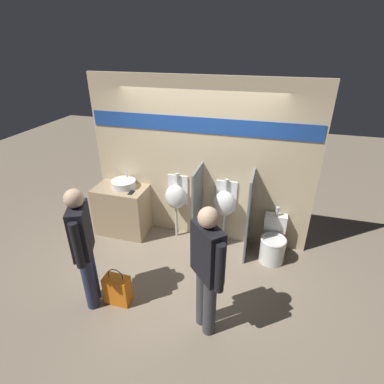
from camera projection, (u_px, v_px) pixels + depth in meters
name	position (u px, v px, depth m)	size (l,w,h in m)	color
ground_plane	(189.00, 253.00, 4.93)	(16.00, 16.00, 0.00)	gray
display_wall	(199.00, 163.00, 4.82)	(3.63, 0.07, 2.70)	beige
sink_counter	(122.00, 210.00, 5.30)	(0.89, 0.54, 0.88)	tan
sink_basin	(124.00, 184.00, 5.11)	(0.42, 0.42, 0.26)	white
cell_phone	(131.00, 193.00, 4.94)	(0.07, 0.14, 0.01)	black
divider_near_counter	(197.00, 209.00, 4.83)	(0.03, 0.58, 1.40)	slate
divider_mid	(249.00, 216.00, 4.63)	(0.03, 0.58, 1.40)	slate
urinal_near_counter	(176.00, 197.00, 5.03)	(0.36, 0.29, 1.17)	silver
urinal_far	(225.00, 203.00, 4.83)	(0.36, 0.29, 1.17)	silver
toilet	(273.00, 244.00, 4.70)	(0.40, 0.57, 0.82)	white
person_in_vest	(207.00, 267.00, 3.27)	(0.44, 0.45, 1.68)	#3D3D42
person_with_lanyard	(83.00, 245.00, 3.61)	(0.35, 0.54, 1.68)	#282D4C
shopping_bag	(118.00, 290.00, 3.93)	(0.33, 0.18, 0.56)	orange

